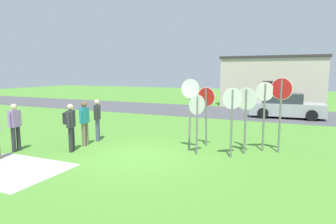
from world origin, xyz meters
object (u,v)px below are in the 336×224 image
object	(u,v)px
stop_sign_nearest	(206,106)
parked_car_on_street	(286,106)
stop_sign_leaning_right	(190,103)
person_near_signs	(85,121)
person_in_blue	(70,124)
stop_sign_center_cluster	(232,111)
stop_sign_tallest	(246,109)
stop_sign_rear_left	(281,102)
person_in_teal	(15,125)
stop_sign_rear_right	(246,111)
person_in_dark_shirt	(97,118)
stop_sign_far_back	(264,105)
stop_sign_low_front	(197,115)

from	to	relation	value
stop_sign_nearest	parked_car_on_street	bearing A→B (deg)	73.83
stop_sign_leaning_right	person_near_signs	bearing A→B (deg)	-165.65
stop_sign_nearest	person_in_blue	world-z (taller)	stop_sign_nearest
stop_sign_center_cluster	stop_sign_tallest	distance (m)	0.72
stop_sign_nearest	stop_sign_rear_left	bearing A→B (deg)	3.58
person_in_teal	person_in_blue	bearing A→B (deg)	22.62
stop_sign_rear_right	person_in_dark_shirt	bearing A→B (deg)	-168.75
person_in_blue	person_in_dark_shirt	size ratio (longest dim) A/B	1.00
stop_sign_far_back	stop_sign_leaning_right	bearing A→B (deg)	-158.91
stop_sign_tallest	person_in_blue	size ratio (longest dim) A/B	1.35
stop_sign_rear_left	stop_sign_tallest	size ratio (longest dim) A/B	1.14
stop_sign_rear_left	stop_sign_center_cluster	bearing A→B (deg)	-137.62
stop_sign_rear_right	person_in_blue	world-z (taller)	stop_sign_rear_right
stop_sign_nearest	stop_sign_far_back	distance (m)	2.06
parked_car_on_street	stop_sign_leaning_right	bearing A→B (deg)	-106.82
parked_car_on_street	stop_sign_rear_right	xyz separation A→B (m)	(-1.11, -8.52, 0.72)
parked_car_on_street	stop_sign_rear_right	distance (m)	8.62
person_in_teal	stop_sign_tallest	bearing A→B (deg)	21.28
stop_sign_rear_right	person_in_blue	bearing A→B (deg)	-152.89
stop_sign_center_cluster	stop_sign_rear_left	world-z (taller)	stop_sign_rear_left
stop_sign_center_cluster	person_in_teal	bearing A→B (deg)	-162.27
person_in_dark_shirt	person_near_signs	bearing A→B (deg)	-85.49
stop_sign_center_cluster	person_in_blue	size ratio (longest dim) A/B	1.36
stop_sign_low_front	stop_sign_tallest	world-z (taller)	stop_sign_tallest
stop_sign_rear_left	stop_sign_leaning_right	bearing A→B (deg)	-161.77
stop_sign_rear_left	person_in_dark_shirt	bearing A→B (deg)	-170.93
person_near_signs	stop_sign_center_cluster	bearing A→B (deg)	7.14
stop_sign_leaning_right	parked_car_on_street	bearing A→B (deg)	73.18
stop_sign_low_front	stop_sign_rear_left	xyz separation A→B (m)	(2.53, 1.41, 0.41)
stop_sign_leaning_right	person_in_blue	distance (m)	4.26
stop_sign_rear_right	stop_sign_center_cluster	xyz separation A→B (m)	(-0.23, -1.32, 0.14)
stop_sign_low_front	stop_sign_far_back	xyz separation A→B (m)	(2.01, 1.37, 0.27)
stop_sign_tallest	person_near_signs	world-z (taller)	stop_sign_tallest
stop_sign_low_front	person_in_dark_shirt	bearing A→B (deg)	175.88
stop_sign_low_front	stop_sign_far_back	bearing A→B (deg)	34.27
parked_car_on_street	stop_sign_leaning_right	world-z (taller)	stop_sign_leaning_right
parked_car_on_street	stop_sign_tallest	xyz separation A→B (m)	(-1.01, -9.21, 0.87)
person_in_blue	stop_sign_low_front	bearing A→B (deg)	18.46
stop_sign_rear_right	stop_sign_rear_left	world-z (taller)	stop_sign_rear_left
parked_car_on_street	stop_sign_leaning_right	xyz separation A→B (m)	(-2.88, -9.52, 1.03)
stop_sign_leaning_right	person_in_blue	bearing A→B (deg)	-154.10
stop_sign_rear_right	person_in_teal	size ratio (longest dim) A/B	1.23
stop_sign_rear_left	person_in_blue	distance (m)	7.32
person_in_blue	stop_sign_leaning_right	bearing A→B (deg)	25.90
stop_sign_low_front	person_near_signs	distance (m)	4.31
stop_sign_leaning_right	stop_sign_rear_right	bearing A→B (deg)	29.63
person_in_blue	stop_sign_rear_left	bearing A→B (deg)	22.65
parked_car_on_street	stop_sign_far_back	distance (m)	8.66
stop_sign_leaning_right	person_in_teal	distance (m)	6.20
stop_sign_low_front	stop_sign_far_back	size ratio (longest dim) A/B	0.83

